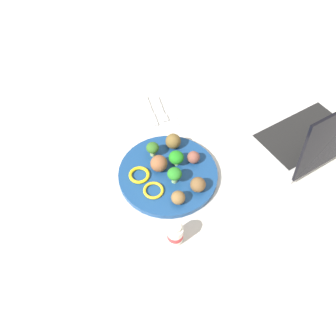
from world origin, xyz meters
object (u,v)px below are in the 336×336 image
(meatball_mid_right, at_px, (179,197))
(meatball_front_right, at_px, (194,157))
(broccoli_floret_near_rim, at_px, (153,148))
(pepper_ring_far_rim, at_px, (153,190))
(meatball_back_right, at_px, (173,141))
(yogurt_bottle, at_px, (175,234))
(broccoli_floret_center, at_px, (176,158))
(plate, at_px, (168,174))
(meatball_far_rim, at_px, (159,163))
(meatball_mid_left, at_px, (198,185))
(pepper_ring_near_rim, at_px, (139,175))
(laptop, at_px, (315,135))
(napkin, at_px, (155,110))
(knife, at_px, (150,112))
(broccoli_floret_back_left, at_px, (175,174))
(fork, at_px, (161,110))

(meatball_mid_right, height_order, meatball_front_right, meatball_mid_right)
(broccoli_floret_near_rim, bearing_deg, pepper_ring_far_rim, -13.22)
(broccoli_floret_near_rim, distance_m, meatball_back_right, 0.07)
(yogurt_bottle, bearing_deg, broccoli_floret_center, 163.20)
(plate, bearing_deg, broccoli_floret_near_rim, -161.05)
(meatball_mid_right, bearing_deg, meatball_far_rim, -169.16)
(meatball_mid_left, relative_size, pepper_ring_near_rim, 0.71)
(meatball_back_right, xyz_separation_m, meatball_front_right, (0.07, 0.04, -0.00))
(meatball_mid_left, relative_size, meatball_front_right, 1.16)
(pepper_ring_near_rim, relative_size, yogurt_bottle, 0.85)
(meatball_front_right, height_order, laptop, laptop)
(napkin, bearing_deg, meatball_mid_right, -4.38)
(broccoli_floret_near_rim, bearing_deg, meatball_front_right, 62.71)
(laptop, bearing_deg, meatball_front_right, -92.62)
(meatball_mid_right, distance_m, knife, 0.36)
(meatball_back_right, relative_size, meatball_front_right, 1.26)
(plate, bearing_deg, broccoli_floret_back_left, 14.39)
(meatball_far_rim, bearing_deg, meatball_mid_right, 10.84)
(plate, distance_m, pepper_ring_far_rim, 0.08)
(broccoli_floret_back_left, relative_size, pepper_ring_near_rim, 0.86)
(meatball_front_right, relative_size, fork, 0.30)
(plate, relative_size, meatball_back_right, 6.16)
(broccoli_floret_near_rim, height_order, meatball_front_right, broccoli_floret_near_rim)
(broccoli_floret_center, height_order, knife, broccoli_floret_center)
(meatball_mid_right, bearing_deg, pepper_ring_far_rim, -130.89)
(broccoli_floret_back_left, relative_size, meatball_mid_right, 1.35)
(meatball_mid_left, bearing_deg, meatball_back_right, -172.50)
(laptop, bearing_deg, meatball_mid_right, -77.30)
(broccoli_floret_near_rim, bearing_deg, fork, 158.46)
(meatball_mid_left, bearing_deg, broccoli_floret_center, -162.10)
(pepper_ring_near_rim, bearing_deg, laptop, 89.24)
(pepper_ring_near_rim, bearing_deg, pepper_ring_far_rim, 23.40)
(meatball_back_right, distance_m, yogurt_bottle, 0.29)
(meatball_mid_right, height_order, pepper_ring_far_rim, meatball_mid_right)
(broccoli_floret_near_rim, distance_m, fork, 0.20)
(knife, xyz_separation_m, yogurt_bottle, (0.46, -0.05, 0.02))
(napkin, height_order, yogurt_bottle, yogurt_bottle)
(broccoli_floret_back_left, relative_size, meatball_back_right, 1.11)
(pepper_ring_near_rim, distance_m, knife, 0.27)
(meatball_back_right, relative_size, laptop, 0.12)
(broccoli_floret_center, distance_m, meatball_mid_right, 0.13)
(meatball_mid_right, height_order, pepper_ring_near_rim, meatball_mid_right)
(plate, height_order, meatball_far_rim, meatball_far_rim)
(broccoli_floret_back_left, xyz_separation_m, laptop, (-0.04, 0.44, -0.01))
(knife, bearing_deg, meatball_mid_right, -1.61)
(broccoli_floret_center, xyz_separation_m, meatball_back_right, (-0.07, 0.01, -0.01))
(broccoli_floret_center, xyz_separation_m, laptop, (0.02, 0.42, -0.00))
(pepper_ring_near_rim, xyz_separation_m, fork, (-0.25, 0.13, -0.01))
(meatball_back_right, xyz_separation_m, pepper_ring_near_rim, (0.08, -0.12, -0.02))
(plate, xyz_separation_m, knife, (-0.26, 0.01, -0.00))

